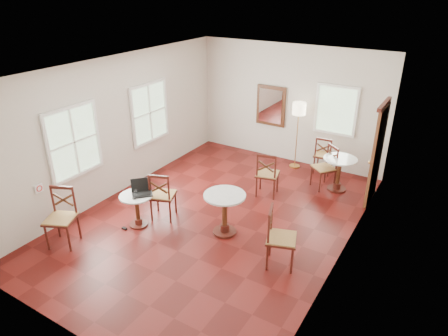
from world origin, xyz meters
name	(u,v)px	position (x,y,z in m)	size (l,w,h in m)	color
ground	(216,218)	(0.00, 0.00, 0.00)	(7.00, 7.00, 0.00)	#56110E
room_shell	(221,125)	(-0.06, 0.27, 1.89)	(5.02, 7.02, 3.01)	beige
cafe_table_near	(137,207)	(-1.17, -1.01, 0.41)	(0.63, 0.63, 0.67)	#481912
cafe_table_mid	(225,209)	(0.41, -0.35, 0.51)	(0.78, 0.78, 0.83)	#481912
cafe_table_back	(339,171)	(1.70, 2.47, 0.49)	(0.74, 0.74, 0.78)	#481912
chair_near_a	(162,195)	(-0.93, -0.52, 0.51)	(0.61, 0.61, 1.02)	#481912
chair_near_b	(61,218)	(-1.91, -2.15, 0.54)	(0.66, 0.66, 1.08)	#481912
chair_mid_a	(267,174)	(0.44, 1.41, 0.52)	(0.58, 0.58, 1.04)	#481912
chair_mid_b	(280,238)	(1.67, -0.67, 0.53)	(0.62, 0.62, 1.07)	#481912
chair_back_a	(324,155)	(1.12, 3.17, 0.48)	(0.47, 0.47, 0.96)	#481912
chair_back_b	(325,167)	(1.39, 2.44, 0.50)	(0.65, 0.65, 1.00)	#481912
floor_lamp	(299,113)	(0.39, 3.15, 1.43)	(0.33, 0.33, 1.69)	#BF8C3F
laptop	(142,190)	(-1.12, -0.88, 0.73)	(0.49, 0.49, 0.27)	black
mouse	(134,198)	(-1.09, -1.13, 0.68)	(0.09, 0.06, 0.03)	black
navy_mug	(135,190)	(-1.28, -0.91, 0.71)	(0.11, 0.07, 0.08)	#0F1334
water_glass	(136,193)	(-1.16, -1.01, 0.72)	(0.07, 0.07, 0.11)	white
power_adapter	(124,228)	(-1.30, -1.27, 0.02)	(0.09, 0.06, 0.04)	black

